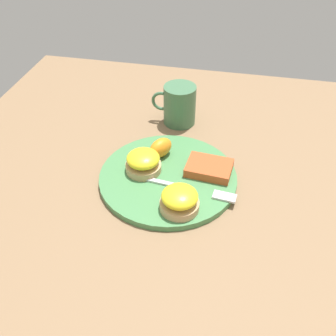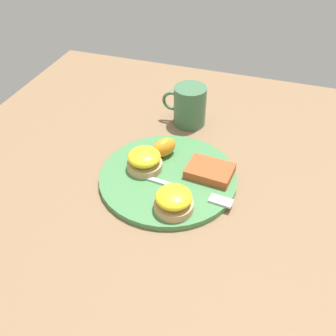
{
  "view_description": "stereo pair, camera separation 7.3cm",
  "coord_description": "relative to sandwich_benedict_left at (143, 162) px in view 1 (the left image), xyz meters",
  "views": [
    {
      "loc": [
        -0.13,
        0.63,
        0.58
      ],
      "look_at": [
        0.0,
        0.0,
        0.03
      ],
      "focal_mm": 42.0,
      "sensor_mm": 36.0,
      "label": 1
    },
    {
      "loc": [
        -0.2,
        0.61,
        0.58
      ],
      "look_at": [
        0.0,
        0.0,
        0.03
      ],
      "focal_mm": 42.0,
      "sensor_mm": 36.0,
      "label": 2
    }
  ],
  "objects": [
    {
      "name": "cup",
      "position": [
        -0.04,
        -0.23,
        0.01
      ],
      "size": [
        0.12,
        0.08,
        0.1
      ],
      "color": "#42704C",
      "rests_on": "ground_plane"
    },
    {
      "name": "fork",
      "position": [
        -0.11,
        0.04,
        -0.02
      ],
      "size": [
        0.23,
        0.04,
        0.0
      ],
      "color": "silver",
      "rests_on": "plate"
    },
    {
      "name": "ground_plane",
      "position": [
        -0.06,
        0.01,
        -0.04
      ],
      "size": [
        1.1,
        1.1,
        0.0
      ],
      "primitive_type": "plane",
      "color": "#846647"
    },
    {
      "name": "orange_wedge",
      "position": [
        -0.03,
        -0.06,
        -0.0
      ],
      "size": [
        0.06,
        0.07,
        0.04
      ],
      "primitive_type": "ellipsoid",
      "rotation": [
        0.0,
        0.0,
        0.98
      ],
      "color": "orange",
      "rests_on": "plate"
    },
    {
      "name": "plate",
      "position": [
        -0.06,
        0.01,
        -0.03
      ],
      "size": [
        0.3,
        0.3,
        0.01
      ],
      "primitive_type": "cylinder",
      "color": "#47844C",
      "rests_on": "ground_plane"
    },
    {
      "name": "sandwich_benedict_right",
      "position": [
        -0.1,
        0.1,
        0.0
      ],
      "size": [
        0.08,
        0.08,
        0.05
      ],
      "color": "tan",
      "rests_on": "plate"
    },
    {
      "name": "sandwich_benedict_left",
      "position": [
        0.0,
        0.0,
        0.0
      ],
      "size": [
        0.08,
        0.08,
        0.05
      ],
      "color": "tan",
      "rests_on": "plate"
    },
    {
      "name": "hashbrown_patty",
      "position": [
        -0.14,
        -0.03,
        -0.01
      ],
      "size": [
        0.1,
        0.08,
        0.02
      ],
      "primitive_type": "cube",
      "rotation": [
        0.0,
        0.0,
        -0.09
      ],
      "color": "#BB4F27",
      "rests_on": "plate"
    }
  ]
}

